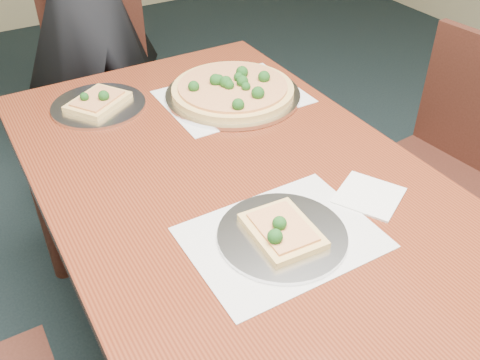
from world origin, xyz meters
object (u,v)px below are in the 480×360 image
dining_table (240,209)px  diner (84,4)px  pizza_pan (233,90)px  slice_plate_near (282,233)px  chair_right (446,159)px  chair_far (100,80)px  slice_plate_far (98,104)px

dining_table → diner: (0.00, 1.23, 0.16)m
pizza_pan → slice_plate_near: pizza_pan is taller
chair_right → slice_plate_near: bearing=-79.1°
dining_table → chair_right: 0.83m
chair_far → slice_plate_far: chair_far is taller
dining_table → slice_plate_near: bearing=-97.0°
slice_plate_far → pizza_pan: bearing=-21.4°
chair_right → diner: diner is taller
chair_right → dining_table: bearing=-93.9°
pizza_pan → chair_right: bearing=-30.3°
diner → slice_plate_near: diner is taller
chair_right → diner: 1.49m
chair_far → diner: size_ratio=0.55×
dining_table → chair_far: 1.19m
chair_far → diner: diner is taller
dining_table → slice_plate_near: size_ratio=5.36×
pizza_pan → dining_table: bearing=-117.4°
chair_far → slice_plate_far: (-0.18, -0.65, 0.25)m
dining_table → chair_right: chair_right is taller
diner → slice_plate_near: size_ratio=5.87×
dining_table → chair_right: size_ratio=1.65×
chair_far → pizza_pan: size_ratio=2.19×
diner → slice_plate_near: bearing=84.1°
dining_table → chair_right: (0.82, 0.02, -0.14)m
chair_far → slice_plate_near: chair_far is taller
chair_right → diner: size_ratio=0.55×
chair_far → chair_right: bearing=-34.6°
dining_table → pizza_pan: size_ratio=3.60×
chair_far → slice_plate_near: size_ratio=3.25×
chair_right → slice_plate_far: (-1.00, 0.51, 0.25)m
chair_far → diner: 0.31m
slice_plate_near → slice_plate_far: (-0.15, 0.75, -0.00)m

